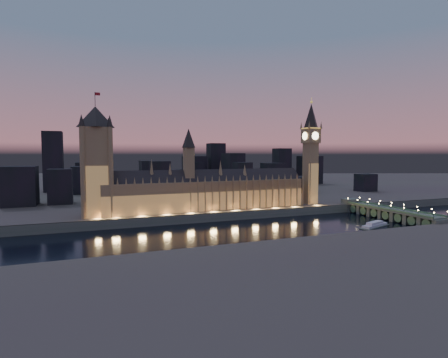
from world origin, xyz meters
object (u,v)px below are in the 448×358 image
object	(u,v)px
palace_of_westminster	(208,191)
elizabeth_tower	(311,145)
westminster_bridge	(385,212)
victoria_tower	(96,156)
river_boat	(375,225)

from	to	relation	value
palace_of_westminster	elizabeth_tower	size ratio (longest dim) A/B	1.76
westminster_bridge	elizabeth_tower	bearing A→B (deg)	122.00
palace_of_westminster	victoria_tower	world-z (taller)	victoria_tower
elizabeth_tower	river_boat	size ratio (longest dim) A/B	3.02
palace_of_westminster	victoria_tower	xyz separation A→B (m)	(-101.08, 0.18, 34.23)
victoria_tower	river_boat	distance (m)	245.84
palace_of_westminster	river_boat	xyz separation A→B (m)	(119.29, -91.42, -24.81)
westminster_bridge	river_boat	xyz separation A→B (m)	(-38.49, -26.23, -4.44)
victoria_tower	palace_of_westminster	bearing A→B (deg)	-0.10
palace_of_westminster	river_boat	world-z (taller)	palace_of_westminster
palace_of_westminster	westminster_bridge	xyz separation A→B (m)	(157.77, -65.19, -20.38)
elizabeth_tower	westminster_bridge	size ratio (longest dim) A/B	1.02
victoria_tower	elizabeth_tower	size ratio (longest dim) A/B	0.93
victoria_tower	elizabeth_tower	world-z (taller)	elizabeth_tower
palace_of_westminster	victoria_tower	size ratio (longest dim) A/B	1.89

